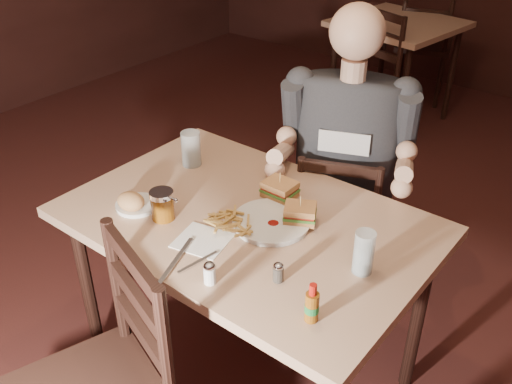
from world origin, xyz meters
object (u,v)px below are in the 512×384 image
Objects in this scene: chair_far at (339,225)px; bg_chair_far at (424,44)px; side_plate at (137,206)px; bg_table at (397,33)px; main_table at (247,235)px; dinner_plate at (271,223)px; syrup_dispenser at (162,205)px; glass_right at (364,252)px; hot_sauce at (312,303)px; glass_left at (191,149)px; diner at (347,130)px; bg_chair_near at (358,83)px.

chair_far is 2.71m from bg_chair_far.
bg_chair_far reaches higher than side_plate.
main_table is at bearing -74.98° from bg_table.
dinner_plate is (0.81, -2.64, 0.10)m from bg_table.
syrup_dispenser reaches higher than chair_far.
hot_sauce is (-0.01, -0.27, -0.01)m from glass_right.
glass_left is (-0.42, 0.16, 0.15)m from main_table.
main_table is at bearing -118.14° from diner.
side_plate is (0.06, -0.35, -0.07)m from glass_left.
diner reaches higher than bg_table.
glass_right is at bearing 91.97° from bg_chair_far.
side_plate is (-0.39, -0.80, 0.36)m from chair_far.
bg_table is 2.92m from glass_right.
chair_far is (0.76, -2.05, -0.27)m from bg_table.
main_table is at bearing 39.16° from syrup_dispenser.
glass_right is 0.71m from syrup_dispenser.
glass_right reaches higher than side_plate.
bg_chair_far reaches higher than bg_chair_near.
diner is 3.70× the size of dinner_plate.
bg_chair_far is at bearing -95.83° from chair_far.
chair_far is 0.97m from side_plate.
hot_sauce reaches higher than dinner_plate.
diner is (0.77, -2.10, 0.23)m from bg_table.
dinner_plate is 2.10× the size of hot_sauce.
bg_chair_far reaches higher than hot_sauce.
glass_right is at bearing -41.91° from bg_chair_near.
chair_far reaches higher than main_table.
side_plate is at bearing 78.00° from bg_chair_far.
side_plate is at bearing 41.84° from chair_far.
bg_chair_far is at bearing 102.53° from main_table.
bg_table is at bearing 97.20° from side_plate.
dinner_plate is 1.84× the size of glass_left.
glass_left is at bearing -62.20° from bg_chair_near.
dinner_plate reaches higher than side_plate.
hot_sauce is at bearing -68.39° from bg_table.
chair_far is 0.93m from syrup_dispenser.
main_table is at bearing 178.47° from glass_right.
bg_chair_far is at bearing 98.47° from syrup_dispenser.
bg_chair_far is 3.53× the size of dinner_plate.
bg_chair_far reaches higher than bg_table.
syrup_dispenser is at bearing 171.74° from hot_sauce.
glass_right is (0.40, -0.58, -0.07)m from diner.
main_table is 8.92× the size of glass_left.
hot_sauce is 1.16× the size of syrup_dispenser.
main_table is at bearing -52.16° from bg_chair_near.
bg_chair_near is 0.95× the size of diner.
glass_right is (0.42, -0.62, 0.43)m from chair_far.
bg_chair_far is at bearing 104.17° from dinner_plate.
glass_right is (1.17, -3.22, 0.38)m from bg_chair_far.
syrup_dispenser is (-0.27, -0.79, 0.41)m from chair_far.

